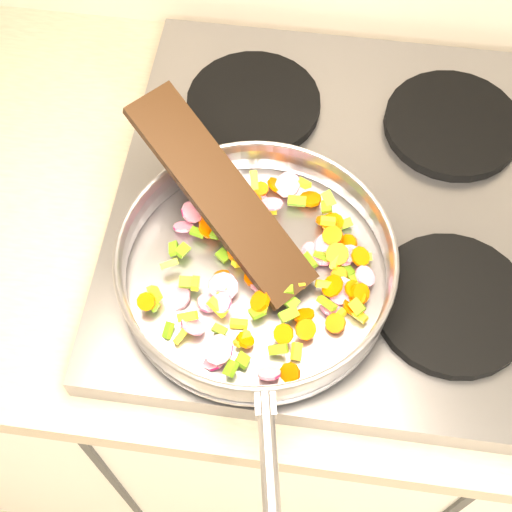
# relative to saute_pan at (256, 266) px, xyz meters

# --- Properties ---
(cooktop) EXTENTS (0.60, 0.60, 0.04)m
(cooktop) POSITION_rel_saute_pan_xyz_m (0.10, 0.14, -0.07)
(cooktop) COLOR #939399
(cooktop) RESTS_ON counter_top
(grate_fl) EXTENTS (0.19, 0.19, 0.02)m
(grate_fl) POSITION_rel_saute_pan_xyz_m (-0.04, 0.00, -0.04)
(grate_fl) COLOR black
(grate_fl) RESTS_ON cooktop
(grate_fr) EXTENTS (0.19, 0.19, 0.02)m
(grate_fr) POSITION_rel_saute_pan_xyz_m (0.24, 0.00, -0.04)
(grate_fr) COLOR black
(grate_fr) RESTS_ON cooktop
(grate_bl) EXTENTS (0.19, 0.19, 0.02)m
(grate_bl) POSITION_rel_saute_pan_xyz_m (-0.04, 0.28, -0.04)
(grate_bl) COLOR black
(grate_bl) RESTS_ON cooktop
(grate_br) EXTENTS (0.19, 0.19, 0.02)m
(grate_br) POSITION_rel_saute_pan_xyz_m (0.24, 0.28, -0.04)
(grate_br) COLOR black
(grate_br) RESTS_ON cooktop
(saute_pan) EXTENTS (0.37, 0.53, 0.06)m
(saute_pan) POSITION_rel_saute_pan_xyz_m (0.00, 0.00, 0.00)
(saute_pan) COLOR #9E9EA5
(saute_pan) RESTS_ON grate_fl
(vegetable_heap) EXTENTS (0.28, 0.29, 0.05)m
(vegetable_heap) POSITION_rel_saute_pan_xyz_m (0.02, 0.01, -0.01)
(vegetable_heap) COLOR #F45900
(vegetable_heap) RESTS_ON saute_pan
(wooden_spatula) EXTENTS (0.25, 0.24, 0.11)m
(wooden_spatula) POSITION_rel_saute_pan_xyz_m (-0.05, 0.07, 0.04)
(wooden_spatula) COLOR black
(wooden_spatula) RESTS_ON saute_pan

